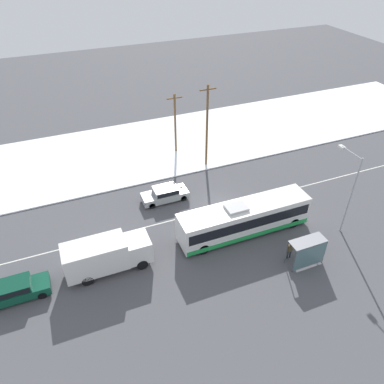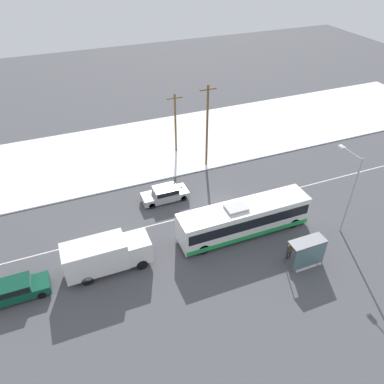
# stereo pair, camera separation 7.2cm
# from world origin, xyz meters

# --- Properties ---
(ground_plane) EXTENTS (120.00, 120.00, 0.00)m
(ground_plane) POSITION_xyz_m (0.00, 0.00, 0.00)
(ground_plane) COLOR #4C4C51
(snow_lot) EXTENTS (80.00, 14.58, 0.12)m
(snow_lot) POSITION_xyz_m (0.00, 13.99, 0.06)
(snow_lot) COLOR white
(snow_lot) RESTS_ON ground_plane
(lane_marking_center) EXTENTS (60.00, 0.12, 0.00)m
(lane_marking_center) POSITION_xyz_m (0.00, 0.00, 0.00)
(lane_marking_center) COLOR silver
(lane_marking_center) RESTS_ON ground_plane
(city_bus) EXTENTS (11.88, 2.57, 3.15)m
(city_bus) POSITION_xyz_m (0.58, -3.86, 1.54)
(city_bus) COLOR white
(city_bus) RESTS_ON ground_plane
(box_truck) EXTENTS (6.72, 2.30, 2.89)m
(box_truck) POSITION_xyz_m (-11.52, -3.70, 1.60)
(box_truck) COLOR silver
(box_truck) RESTS_ON ground_plane
(sedan_car) EXTENTS (4.56, 1.80, 1.45)m
(sedan_car) POSITION_xyz_m (-4.34, 3.22, 0.80)
(sedan_car) COLOR #9E9EA3
(sedan_car) RESTS_ON ground_plane
(parked_car_near_truck) EXTENTS (4.73, 1.80, 1.50)m
(parked_car_near_truck) POSITION_xyz_m (-18.31, -3.93, 0.82)
(parked_car_near_truck) COLOR #0F4733
(parked_car_near_truck) RESTS_ON ground_plane
(pedestrian_at_stop) EXTENTS (0.64, 0.29, 1.78)m
(pedestrian_at_stop) POSITION_xyz_m (2.55, -8.10, 1.09)
(pedestrian_at_stop) COLOR #23232D
(pedestrian_at_stop) RESTS_ON ground_plane
(bus_shelter) EXTENTS (2.95, 1.20, 2.40)m
(bus_shelter) POSITION_xyz_m (3.39, -9.26, 1.68)
(bus_shelter) COLOR gray
(bus_shelter) RESTS_ON ground_plane
(streetlamp) EXTENTS (0.36, 2.72, 7.58)m
(streetlamp) POSITION_xyz_m (8.81, -6.48, 4.79)
(streetlamp) COLOR #9EA3A8
(streetlamp) RESTS_ON ground_plane
(utility_pole_roadside) EXTENTS (1.80, 0.24, 9.42)m
(utility_pole_roadside) POSITION_xyz_m (2.05, 7.67, 4.90)
(utility_pole_roadside) COLOR brown
(utility_pole_roadside) RESTS_ON ground_plane
(utility_pole_snowlot) EXTENTS (1.80, 0.24, 7.25)m
(utility_pole_snowlot) POSITION_xyz_m (-0.06, 11.85, 3.81)
(utility_pole_snowlot) COLOR brown
(utility_pole_snowlot) RESTS_ON ground_plane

